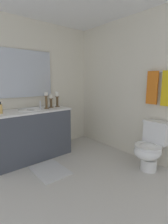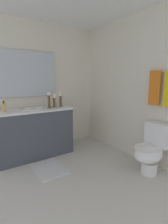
{
  "view_description": "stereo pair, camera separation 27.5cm",
  "coord_description": "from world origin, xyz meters",
  "views": [
    {
      "loc": [
        1.57,
        -1.14,
        1.36
      ],
      "look_at": [
        -0.51,
        0.6,
        0.86
      ],
      "focal_mm": 27.36,
      "sensor_mm": 36.0,
      "label": 1
    },
    {
      "loc": [
        1.73,
        -0.92,
        1.36
      ],
      "look_at": [
        -0.51,
        0.6,
        0.86
      ],
      "focal_mm": 27.36,
      "sensor_mm": 36.0,
      "label": 2
    }
  ],
  "objects": [
    {
      "name": "wall_left",
      "position": [
        -1.57,
        0.0,
        1.23
      ],
      "size": [
        0.04,
        2.99,
        2.45
      ],
      "primitive_type": "cube",
      "color": "silver",
      "rests_on": "ground"
    },
    {
      "name": "wall_back",
      "position": [
        0.0,
        1.49,
        1.23
      ],
      "size": [
        3.13,
        0.04,
        2.45
      ],
      "primitive_type": "cube",
      "color": "silver",
      "rests_on": "ground"
    },
    {
      "name": "vanity_cabinet",
      "position": [
        -1.24,
        0.01,
        0.43
      ],
      "size": [
        0.58,
        1.34,
        0.87
      ],
      "color": "#474C56",
      "rests_on": "ground"
    },
    {
      "name": "soap_bottle",
      "position": [
        -1.22,
        -0.46,
        0.94
      ],
      "size": [
        0.06,
        0.06,
        0.18
      ],
      "color": "#E5B259",
      "rests_on": "vanity_cabinet"
    },
    {
      "name": "floor",
      "position": [
        0.0,
        0.0,
        -0.01
      ],
      "size": [
        3.13,
        2.99,
        0.02
      ],
      "primitive_type": "cube",
      "color": "beige",
      "rests_on": "ground"
    },
    {
      "name": "mirror",
      "position": [
        -1.52,
        0.01,
        1.48
      ],
      "size": [
        0.02,
        1.12,
        0.83
      ],
      "primitive_type": "cube",
      "color": "silver"
    },
    {
      "name": "sink_basin",
      "position": [
        -1.24,
        0.02,
        0.83
      ],
      "size": [
        0.4,
        0.4,
        0.24
      ],
      "color": "white",
      "rests_on": "vanity_cabinet"
    },
    {
      "name": "bath_mat",
      "position": [
        -0.62,
        0.01,
        0.01
      ],
      "size": [
        0.6,
        0.44,
        0.02
      ],
      "primitive_type": "cube",
      "color": "silver",
      "rests_on": "ground"
    },
    {
      "name": "toilet",
      "position": [
        0.34,
        1.21,
        0.37
      ],
      "size": [
        0.39,
        0.54,
        0.75
      ],
      "color": "white",
      "rests_on": "ground"
    },
    {
      "name": "candle_holder_mid",
      "position": [
        -1.19,
        0.29,
        1.02
      ],
      "size": [
        0.09,
        0.09,
        0.29
      ],
      "color": "brown",
      "rests_on": "vanity_cabinet"
    },
    {
      "name": "candle_holder_tall",
      "position": [
        -1.26,
        0.56,
        1.02
      ],
      "size": [
        0.09,
        0.09,
        0.29
      ],
      "color": "brown",
      "rests_on": "vanity_cabinet"
    },
    {
      "name": "towel_near_vanity",
      "position": [
        0.19,
        1.41,
        1.25
      ],
      "size": [
        0.18,
        0.03,
        0.51
      ],
      "primitive_type": "cube",
      "color": "orange",
      "rests_on": "towel_bar"
    },
    {
      "name": "candle_holder_short",
      "position": [
        -1.24,
        0.42,
        1.0
      ],
      "size": [
        0.09,
        0.09,
        0.25
      ],
      "color": "brown",
      "rests_on": "vanity_cabinet"
    }
  ]
}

